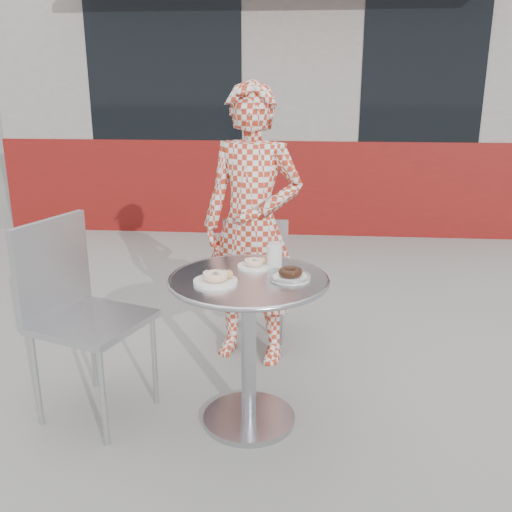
# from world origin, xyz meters

# --- Properties ---
(ground) EXTENTS (60.00, 60.00, 0.00)m
(ground) POSITION_xyz_m (0.00, 0.00, 0.00)
(ground) COLOR gray
(ground) RESTS_ON ground
(storefront) EXTENTS (6.02, 4.55, 3.00)m
(storefront) POSITION_xyz_m (-0.00, 5.56, 1.49)
(storefront) COLOR gray
(storefront) RESTS_ON ground
(bistro_table) EXTENTS (0.74, 0.74, 0.75)m
(bistro_table) POSITION_xyz_m (0.02, 0.01, 0.56)
(bistro_table) COLOR silver
(bistro_table) RESTS_ON ground
(chair_far) EXTENTS (0.40, 0.40, 0.81)m
(chair_far) POSITION_xyz_m (-0.02, 1.02, 0.25)
(chair_far) COLOR #ADAFB5
(chair_far) RESTS_ON ground
(chair_left) EXTENTS (0.60, 0.59, 0.98)m
(chair_left) POSITION_xyz_m (-0.74, 0.02, 0.30)
(chair_left) COLOR #ADAFB5
(chair_left) RESTS_ON ground
(seated_person) EXTENTS (0.66, 0.52, 1.60)m
(seated_person) POSITION_xyz_m (-0.02, 0.72, 0.80)
(seated_person) COLOR #AE311A
(seated_person) RESTS_ON ground
(plate_far) EXTENTS (0.16, 0.16, 0.04)m
(plate_far) POSITION_xyz_m (0.04, 0.17, 0.76)
(plate_far) COLOR white
(plate_far) RESTS_ON bistro_table
(plate_near) EXTENTS (0.19, 0.19, 0.05)m
(plate_near) POSITION_xyz_m (-0.11, -0.07, 0.76)
(plate_near) COLOR white
(plate_near) RESTS_ON bistro_table
(plate_checker) EXTENTS (0.19, 0.19, 0.05)m
(plate_checker) POSITION_xyz_m (0.21, 0.02, 0.76)
(plate_checker) COLOR white
(plate_checker) RESTS_ON bistro_table
(milk_cup) EXTENTS (0.08, 0.08, 0.12)m
(milk_cup) POSITION_xyz_m (0.13, 0.18, 0.80)
(milk_cup) COLOR white
(milk_cup) RESTS_ON bistro_table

